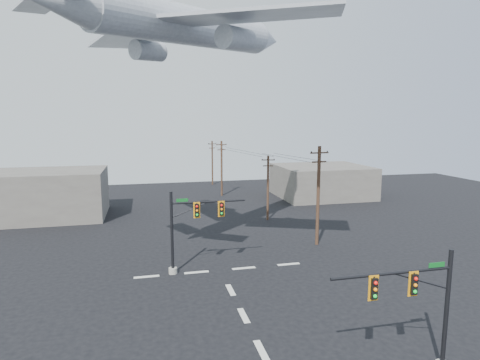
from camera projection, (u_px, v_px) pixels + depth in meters
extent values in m
plane|color=black|center=(261.00, 350.00, 21.79)|extent=(120.00, 120.00, 0.00)
cube|color=silver|center=(261.00, 350.00, 21.79)|extent=(0.40, 2.00, 0.01)
cube|color=silver|center=(244.00, 315.00, 25.63)|extent=(0.40, 2.00, 0.01)
cube|color=silver|center=(231.00, 290.00, 29.48)|extent=(0.40, 2.00, 0.01)
cube|color=silver|center=(147.00, 277.00, 31.95)|extent=(2.00, 0.40, 0.01)
cube|color=silver|center=(197.00, 272.00, 32.87)|extent=(2.00, 0.40, 0.01)
cube|color=silver|center=(244.00, 268.00, 33.79)|extent=(2.00, 0.40, 0.01)
cube|color=silver|center=(289.00, 264.00, 34.70)|extent=(2.00, 0.40, 0.01)
cylinder|color=black|center=(446.00, 311.00, 19.56)|extent=(0.22, 0.22, 6.30)
cylinder|color=black|center=(393.00, 273.00, 18.51)|extent=(6.23, 0.14, 0.14)
cylinder|color=black|center=(421.00, 281.00, 18.95)|extent=(3.30, 0.07, 0.07)
cube|color=black|center=(413.00, 284.00, 18.70)|extent=(0.31, 0.27, 0.99)
cube|color=orange|center=(413.00, 284.00, 18.72)|extent=(0.50, 0.04, 1.22)
sphere|color=red|center=(416.00, 279.00, 18.51)|extent=(0.18, 0.18, 0.18)
sphere|color=orange|center=(416.00, 285.00, 18.55)|extent=(0.18, 0.18, 0.18)
sphere|color=#0BBD2A|center=(415.00, 292.00, 18.60)|extent=(0.18, 0.18, 0.18)
cube|color=black|center=(374.00, 288.00, 18.22)|extent=(0.31, 0.27, 0.99)
cube|color=orange|center=(373.00, 288.00, 18.24)|extent=(0.50, 0.04, 1.22)
sphere|color=red|center=(376.00, 283.00, 18.03)|extent=(0.18, 0.18, 0.18)
sphere|color=orange|center=(375.00, 290.00, 18.08)|extent=(0.18, 0.18, 0.18)
sphere|color=#0BBD2A|center=(375.00, 296.00, 18.12)|extent=(0.18, 0.18, 0.18)
cube|color=#0C5A1C|center=(437.00, 265.00, 18.95)|extent=(0.86, 0.04, 0.23)
cylinder|color=gray|center=(173.00, 271.00, 32.61)|extent=(0.68, 0.68, 0.48)
cylinder|color=black|center=(172.00, 233.00, 32.13)|extent=(0.23, 0.23, 6.79)
cylinder|color=black|center=(209.00, 202.00, 32.46)|extent=(6.03, 0.16, 0.16)
cylinder|color=black|center=(190.00, 210.00, 32.20)|extent=(3.23, 0.08, 0.08)
cube|color=black|center=(197.00, 210.00, 32.18)|extent=(0.33, 0.29, 1.07)
cube|color=orange|center=(197.00, 210.00, 32.20)|extent=(0.53, 0.04, 1.31)
sphere|color=red|center=(197.00, 206.00, 31.97)|extent=(0.19, 0.19, 0.19)
sphere|color=orange|center=(197.00, 211.00, 32.02)|extent=(0.19, 0.19, 0.19)
sphere|color=#0BBD2A|center=(197.00, 215.00, 32.07)|extent=(0.19, 0.19, 0.19)
cube|color=black|center=(221.00, 209.00, 32.64)|extent=(0.33, 0.29, 1.07)
cube|color=orange|center=(221.00, 209.00, 32.66)|extent=(0.53, 0.04, 1.31)
sphere|color=red|center=(222.00, 205.00, 32.43)|extent=(0.19, 0.19, 0.19)
sphere|color=orange|center=(222.00, 209.00, 32.48)|extent=(0.19, 0.19, 0.19)
sphere|color=#0BBD2A|center=(222.00, 213.00, 32.53)|extent=(0.19, 0.19, 0.19)
cube|color=#0C5A1C|center=(182.00, 200.00, 31.88)|extent=(0.92, 0.04, 0.25)
cylinder|color=#462E1E|center=(318.00, 196.00, 39.48)|extent=(0.33, 0.33, 9.87)
cube|color=#462E1E|center=(319.00, 153.00, 38.83)|extent=(1.98, 0.35, 0.13)
cube|color=#462E1E|center=(319.00, 162.00, 38.97)|extent=(1.54, 0.30, 0.13)
cylinder|color=black|center=(311.00, 152.00, 38.52)|extent=(0.11, 0.11, 0.13)
cylinder|color=black|center=(319.00, 152.00, 38.82)|extent=(0.11, 0.11, 0.13)
cylinder|color=black|center=(327.00, 151.00, 39.11)|extent=(0.11, 0.11, 0.13)
cylinder|color=#462E1E|center=(268.00, 188.00, 49.49)|extent=(0.27, 0.27, 8.05)
cube|color=#462E1E|center=(268.00, 160.00, 48.97)|extent=(1.62, 0.43, 0.11)
cube|color=#462E1E|center=(268.00, 166.00, 49.08)|extent=(1.26, 0.36, 0.11)
cylinder|color=black|center=(262.00, 159.00, 48.93)|extent=(0.09, 0.09, 0.11)
cylinder|color=black|center=(268.00, 159.00, 48.95)|extent=(0.09, 0.09, 0.11)
cylinder|color=black|center=(274.00, 159.00, 48.98)|extent=(0.09, 0.09, 0.11)
cylinder|color=#462E1E|center=(222.00, 169.00, 65.16)|extent=(0.31, 0.31, 8.99)
cube|color=#462E1E|center=(221.00, 145.00, 64.57)|extent=(1.80, 0.61, 0.12)
cube|color=#462E1E|center=(221.00, 150.00, 64.70)|extent=(1.41, 0.50, 0.12)
cylinder|color=black|center=(217.00, 144.00, 64.17)|extent=(0.10, 0.10, 0.12)
cylinder|color=black|center=(221.00, 144.00, 64.56)|extent=(0.10, 0.10, 0.12)
cylinder|color=black|center=(226.00, 144.00, 64.95)|extent=(0.10, 0.10, 0.12)
cylinder|color=#462E1E|center=(212.00, 163.00, 76.34)|extent=(0.29, 0.29, 8.38)
cube|color=#462E1E|center=(212.00, 144.00, 75.80)|extent=(1.65, 0.76, 0.12)
cube|color=#462E1E|center=(212.00, 148.00, 75.92)|extent=(1.29, 0.61, 0.12)
cylinder|color=black|center=(209.00, 144.00, 75.34)|extent=(0.10, 0.10, 0.12)
cylinder|color=black|center=(212.00, 143.00, 75.79)|extent=(0.10, 0.10, 0.12)
cylinder|color=black|center=(216.00, 143.00, 76.23)|extent=(0.10, 0.10, 0.12)
cylinder|color=black|center=(284.00, 157.00, 43.73)|extent=(1.70, 10.71, 0.03)
cylinder|color=black|center=(236.00, 152.00, 56.60)|extent=(2.69, 16.98, 0.03)
cylinder|color=black|center=(212.00, 145.00, 70.01)|extent=(0.46, 11.49, 0.03)
cylinder|color=black|center=(298.00, 157.00, 44.09)|extent=(2.01, 10.71, 0.03)
cylinder|color=black|center=(247.00, 151.00, 56.96)|extent=(2.51, 16.98, 0.03)
cylinder|color=black|center=(221.00, 144.00, 70.38)|extent=(0.37, 11.49, 0.03)
cylinder|color=#B8BDC5|center=(192.00, 26.00, 31.82)|extent=(16.06, 14.64, 4.09)
cone|color=#B8BDC5|center=(267.00, 40.00, 40.90)|extent=(5.20, 5.07, 3.21)
cone|color=#B8BDC5|center=(57.00, 1.00, 22.73)|extent=(4.99, 4.84, 2.91)
cube|color=#B8BDC5|center=(125.00, 38.00, 34.61)|extent=(7.39, 12.71, 0.48)
cube|color=#B8BDC5|center=(252.00, 15.00, 27.07)|extent=(12.69, 8.64, 0.48)
cylinder|color=#B8BDC5|center=(148.00, 51.00, 34.34)|extent=(3.39, 3.27, 1.84)
cylinder|color=#B8BDC5|center=(236.00, 38.00, 29.06)|extent=(3.39, 3.27, 1.84)
cube|color=#B8BDC5|center=(37.00, 5.00, 24.76)|extent=(3.88, 5.05, 0.29)
cube|color=#67625B|center=(30.00, 195.00, 50.40)|extent=(18.00, 10.00, 6.00)
cube|color=#67625B|center=(322.00, 181.00, 64.93)|extent=(14.00, 12.00, 5.00)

